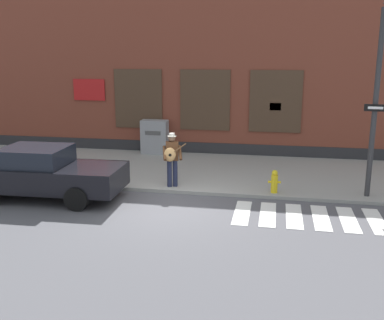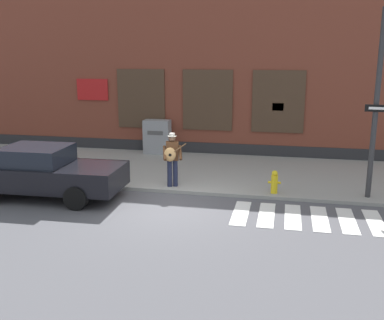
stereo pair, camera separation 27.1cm
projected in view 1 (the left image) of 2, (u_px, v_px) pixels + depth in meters
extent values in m
plane|color=#4C4C51|center=(168.00, 205.00, 12.65)|extent=(160.00, 160.00, 0.00)
cube|color=gray|center=(193.00, 170.00, 16.24)|extent=(28.00, 5.36, 0.10)
cube|color=brown|center=(212.00, 65.00, 19.87)|extent=(28.00, 4.00, 7.30)
cube|color=#28282B|center=(205.00, 149.00, 18.73)|extent=(28.00, 0.04, 0.55)
cube|color=#473323|center=(138.00, 99.00, 18.76)|extent=(2.05, 0.06, 2.45)
cube|color=black|center=(138.00, 99.00, 18.75)|extent=(1.93, 0.03, 2.33)
cube|color=#473323|center=(205.00, 100.00, 18.25)|extent=(2.05, 0.06, 2.45)
cube|color=black|center=(205.00, 100.00, 18.24)|extent=(1.93, 0.03, 2.33)
cube|color=#473323|center=(276.00, 102.00, 17.73)|extent=(2.05, 0.06, 2.45)
cube|color=black|center=(276.00, 102.00, 17.72)|extent=(1.93, 0.03, 2.33)
cube|color=red|center=(89.00, 90.00, 19.06)|extent=(1.40, 0.04, 0.90)
cube|color=yellow|center=(275.00, 107.00, 17.76)|extent=(0.44, 0.02, 0.30)
cube|color=silver|center=(242.00, 213.00, 12.07)|extent=(0.42, 1.90, 0.01)
cube|color=silver|center=(268.00, 214.00, 11.95)|extent=(0.42, 1.90, 0.01)
cube|color=silver|center=(294.00, 216.00, 11.82)|extent=(0.42, 1.90, 0.01)
cube|color=silver|center=(321.00, 218.00, 11.70)|extent=(0.42, 1.90, 0.01)
cube|color=silver|center=(348.00, 219.00, 11.57)|extent=(0.42, 1.90, 0.01)
cube|color=silver|center=(376.00, 221.00, 11.45)|extent=(0.42, 1.90, 0.01)
cube|color=black|center=(45.00, 176.00, 13.16)|extent=(4.65, 1.96, 0.68)
cube|color=black|center=(35.00, 156.00, 13.06)|extent=(1.88, 1.63, 0.52)
cube|color=silver|center=(125.00, 172.00, 13.34)|extent=(0.07, 0.24, 0.12)
cube|color=silver|center=(112.00, 183.00, 12.24)|extent=(0.07, 0.24, 0.12)
cylinder|color=black|center=(100.00, 181.00, 13.87)|extent=(0.67, 0.26, 0.66)
cylinder|color=black|center=(77.00, 199.00, 12.19)|extent=(0.67, 0.26, 0.66)
cylinder|color=black|center=(20.00, 177.00, 14.28)|extent=(0.67, 0.26, 0.66)
cylinder|color=#1E233D|center=(175.00, 173.00, 14.03)|extent=(0.15, 0.15, 0.84)
cylinder|color=#1E233D|center=(169.00, 174.00, 13.99)|extent=(0.15, 0.15, 0.84)
cube|color=#4C2D19|center=(172.00, 151.00, 13.86)|extent=(0.43, 0.32, 0.59)
sphere|color=brown|center=(172.00, 138.00, 13.76)|extent=(0.22, 0.22, 0.22)
cylinder|color=beige|center=(172.00, 136.00, 13.75)|extent=(0.28, 0.27, 0.02)
cylinder|color=beige|center=(172.00, 135.00, 13.74)|extent=(0.18, 0.18, 0.09)
cylinder|color=#4C2D19|center=(180.00, 153.00, 13.80)|extent=(0.24, 0.51, 0.39)
cylinder|color=#4C2D19|center=(165.00, 153.00, 13.74)|extent=(0.24, 0.51, 0.39)
ellipsoid|color=tan|center=(170.00, 155.00, 13.69)|extent=(0.38, 0.22, 0.44)
cylinder|color=black|center=(170.00, 155.00, 13.63)|extent=(0.09, 0.04, 0.09)
cylinder|color=brown|center=(178.00, 149.00, 13.66)|extent=(0.46, 0.18, 0.34)
cylinder|color=#2D2D30|center=(375.00, 106.00, 12.56)|extent=(0.15, 0.15, 5.28)
cube|color=black|center=(375.00, 108.00, 12.47)|extent=(0.60, 0.08, 0.20)
cube|color=white|center=(376.00, 108.00, 12.45)|extent=(0.40, 0.04, 0.07)
cube|color=gray|center=(155.00, 137.00, 18.57)|extent=(1.08, 0.55, 1.39)
cube|color=#4C4C4C|center=(153.00, 133.00, 18.25)|extent=(0.65, 0.02, 0.16)
cylinder|color=gold|center=(274.00, 184.00, 13.41)|extent=(0.20, 0.20, 0.55)
sphere|color=gold|center=(275.00, 173.00, 13.33)|extent=(0.18, 0.18, 0.18)
cylinder|color=gold|center=(270.00, 182.00, 13.42)|extent=(0.10, 0.07, 0.07)
cylinder|color=gold|center=(279.00, 182.00, 13.37)|extent=(0.10, 0.07, 0.07)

